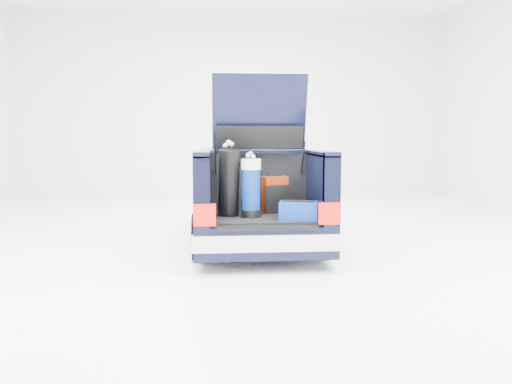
{
  "coord_description": "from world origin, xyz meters",
  "views": [
    {
      "loc": [
        -0.66,
        -8.43,
        1.65
      ],
      "look_at": [
        0.0,
        -0.5,
        0.81
      ],
      "focal_mm": 38.0,
      "sensor_mm": 36.0,
      "label": 1
    }
  ],
  "objects": [
    {
      "name": "ground",
      "position": [
        0.0,
        0.0,
        0.0
      ],
      "size": [
        14.0,
        14.0,
        0.0
      ],
      "primitive_type": "plane",
      "color": "white",
      "rests_on": "ground"
    },
    {
      "name": "black_golf_bag",
      "position": [
        -0.43,
        -1.48,
        1.04
      ],
      "size": [
        0.32,
        0.43,
        0.98
      ],
      "rotation": [
        0.0,
        0.0,
        0.15
      ],
      "color": "black",
      "rests_on": "car"
    },
    {
      "name": "blue_golf_bag",
      "position": [
        -0.16,
        -1.58,
        0.98
      ],
      "size": [
        0.33,
        0.33,
        0.84
      ],
      "rotation": [
        0.0,
        0.0,
        -0.4
      ],
      "color": "black",
      "rests_on": "car"
    },
    {
      "name": "red_suitcase",
      "position": [
        0.19,
        -1.26,
        0.85
      ],
      "size": [
        0.35,
        0.27,
        0.52
      ],
      "rotation": [
        0.0,
        0.0,
        0.23
      ],
      "color": "#641803",
      "rests_on": "car"
    },
    {
      "name": "car",
      "position": [
        -0.0,
        0.11,
        0.67
      ],
      "size": [
        1.87,
        4.65,
        2.47
      ],
      "color": "black",
      "rests_on": "ground"
    },
    {
      "name": "blue_duffel",
      "position": [
        0.42,
        -1.85,
        0.71
      ],
      "size": [
        0.52,
        0.4,
        0.25
      ],
      "rotation": [
        0.0,
        0.0,
        -0.22
      ],
      "color": "navy",
      "rests_on": "car"
    }
  ]
}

